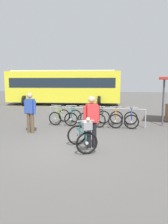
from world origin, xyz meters
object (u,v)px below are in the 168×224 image
Objects in this scene: featured_bicycle at (83,135)px; person_with_featured_bike at (92,119)px; racked_bike_lime at (60,116)px; racked_bike_black at (101,118)px; racked_bike_white at (87,117)px; pedestrian_with_backpack at (30,110)px; racked_bike_blue at (131,119)px; bus_distant at (64,86)px; racked_bike_teal at (73,117)px; racked_bike_orange at (116,118)px.

featured_bicycle is 0.77× the size of person_with_featured_bike.
racked_bike_black is (2.09, -0.16, -0.00)m from racked_bike_lime.
pedestrian_with_backpack reaches higher than racked_bike_white.
racked_bike_blue is 0.11× the size of bus_distant.
pedestrian_with_backpack is (-2.72, -1.98, 0.57)m from racked_bike_black.
racked_bike_white is at bearing -4.44° from racked_bike_teal.
featured_bicycle is at bearing -125.65° from person_with_featured_bike.
racked_bike_black is 3.65m from person_with_featured_bike.
racked_bike_black is at bearing -4.44° from racked_bike_teal.
featured_bicycle is at bearing -112.91° from racked_bike_blue.
racked_bike_teal is 0.92× the size of racked_bike_white.
bus_distant is (-2.11, 8.90, 1.37)m from racked_bike_lime.
racked_bike_teal is 0.99× the size of racked_bike_orange.
racked_bike_blue is (1.40, -0.11, 0.00)m from racked_bike_black.
pedestrian_with_backpack is (-2.50, 1.95, 0.45)m from featured_bicycle.
pedestrian_with_backpack reaches higher than racked_bike_teal.
racked_bike_lime is at bearing 119.09° from person_with_featured_bike.
racked_bike_black and racked_bike_orange have the same top height.
bus_distant is (-5.60, 9.17, 1.37)m from racked_bike_blue.
bus_distant is at bearing 107.06° from featured_bicycle.
racked_bike_lime is 1.08× the size of racked_bike_blue.
bus_distant is at bearing 118.29° from racked_bike_orange.
racked_bike_lime is at bearing 114.58° from featured_bicycle.
racked_bike_lime is at bearing 175.56° from racked_bike_teal.
person_with_featured_bike is 0.16× the size of bus_distant.
racked_bike_teal is 9.49m from bus_distant.
racked_bike_orange is 3.67m from person_with_featured_bike.
racked_bike_orange is 0.99× the size of racked_bike_blue.
racked_bike_teal is 2.54m from pedestrian_with_backpack.
racked_bike_orange is 3.96m from pedestrian_with_backpack.
racked_bike_orange is at bearing 29.41° from pedestrian_with_backpack.
bus_distant reaches higher than racked_bike_blue.
racked_bike_white is 0.12× the size of bus_distant.
bus_distant reaches higher than racked_bike_white.
bus_distant reaches higher than racked_bike_lime.
pedestrian_with_backpack is at bearing -122.33° from racked_bike_teal.
racked_bike_blue is 0.68× the size of person_with_featured_bike.
racked_bike_white is 0.72× the size of person_with_featured_bike.
racked_bike_orange is 0.67× the size of pedestrian_with_backpack.
featured_bicycle is (-0.92, -3.88, 0.12)m from racked_bike_orange.
person_with_featured_bike is at bearing -79.11° from racked_bike_white.
featured_bicycle is at bearing -73.78° from racked_bike_teal.
racked_bike_lime is 0.12× the size of bus_distant.
racked_bike_blue is 3.81m from person_with_featured_bike.
person_with_featured_bike reaches higher than racked_bike_blue.
featured_bicycle is 0.58m from person_with_featured_bike.
racked_bike_teal and racked_bike_orange have the same top height.
bus_distant is at bearing 121.43° from racked_bike_blue.
racked_bike_black is at bearing 36.08° from pedestrian_with_backpack.
racked_bike_lime is 2.30m from pedestrian_with_backpack.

